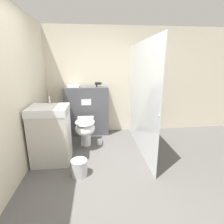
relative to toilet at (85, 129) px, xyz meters
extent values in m
plane|color=#565451|center=(0.47, -1.45, -0.39)|extent=(12.00, 12.00, 0.00)
cube|color=beige|center=(0.47, 0.88, 0.86)|extent=(8.00, 0.06, 2.50)
cube|color=#4C4C51|center=(0.01, 0.66, 0.19)|extent=(1.02, 0.30, 1.15)
cube|color=white|center=(0.01, 0.51, 0.44)|extent=(0.22, 0.01, 0.14)
cube|color=silver|center=(1.08, -0.18, 0.65)|extent=(0.01, 2.06, 2.07)
sphere|color=#B2B2B7|center=(1.08, -1.18, 0.61)|extent=(0.04, 0.04, 0.04)
cylinder|color=white|center=(0.00, 0.05, -0.19)|extent=(0.20, 0.20, 0.39)
ellipsoid|color=white|center=(0.00, -0.05, 0.03)|extent=(0.39, 0.56, 0.26)
ellipsoid|color=white|center=(0.00, -0.05, 0.17)|extent=(0.38, 0.55, 0.02)
cube|color=white|center=(0.00, 0.27, 0.09)|extent=(0.34, 0.13, 0.17)
cube|color=beige|center=(-0.56, -0.52, 0.05)|extent=(0.62, 0.52, 0.87)
cube|color=white|center=(-0.56, -0.52, 0.55)|extent=(0.63, 0.53, 0.13)
cylinder|color=silver|center=(-0.56, -0.38, 0.68)|extent=(0.02, 0.02, 0.14)
cylinder|color=black|center=(0.29, 0.64, 0.85)|extent=(0.13, 0.06, 0.06)
cone|color=black|center=(0.37, 0.64, 0.85)|extent=(0.03, 0.05, 0.05)
cylinder|color=black|center=(0.26, 0.64, 0.80)|extent=(0.03, 0.03, 0.08)
cube|color=white|center=(-0.26, 0.68, 0.79)|extent=(0.25, 0.19, 0.06)
cylinder|color=white|center=(0.29, 0.06, -0.33)|extent=(0.10, 0.10, 0.10)
cylinder|color=silver|center=(-0.06, -0.99, -0.26)|extent=(0.25, 0.25, 0.25)
cylinder|color=silver|center=(-0.06, -0.99, -0.13)|extent=(0.25, 0.25, 0.01)
camera|label=1|loc=(0.21, -3.38, 1.30)|focal=28.00mm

